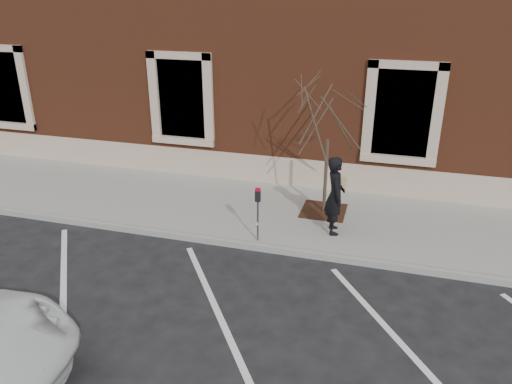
% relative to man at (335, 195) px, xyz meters
% --- Properties ---
extents(ground, '(120.00, 120.00, 0.00)m').
position_rel_man_xyz_m(ground, '(-1.72, -1.00, -1.05)').
color(ground, '#28282B').
rests_on(ground, ground).
extents(sidewalk_near, '(40.00, 3.50, 0.15)m').
position_rel_man_xyz_m(sidewalk_near, '(-1.72, 0.75, -0.98)').
color(sidewalk_near, gray).
rests_on(sidewalk_near, ground).
extents(curb_near, '(40.00, 0.12, 0.15)m').
position_rel_man_xyz_m(curb_near, '(-1.72, -1.05, -0.98)').
color(curb_near, '#9E9E99').
rests_on(curb_near, ground).
extents(parking_stripes, '(28.00, 4.40, 0.01)m').
position_rel_man_xyz_m(parking_stripes, '(-1.72, -3.20, -1.05)').
color(parking_stripes, silver).
rests_on(parking_stripes, ground).
extents(building_civic, '(40.00, 8.62, 8.00)m').
position_rel_man_xyz_m(building_civic, '(-1.72, 6.74, 2.94)').
color(building_civic, brown).
rests_on(building_civic, ground).
extents(man, '(0.59, 0.75, 1.81)m').
position_rel_man_xyz_m(man, '(0.00, 0.00, 0.00)').
color(man, black).
rests_on(man, sidewalk_near).
extents(parking_meter, '(0.11, 0.09, 1.25)m').
position_rel_man_xyz_m(parking_meter, '(-1.55, -0.88, -0.03)').
color(parking_meter, '#595B60').
rests_on(parking_meter, sidewalk_near).
extents(tree_grate, '(1.08, 1.08, 0.03)m').
position_rel_man_xyz_m(tree_grate, '(-0.37, 1.02, -0.89)').
color(tree_grate, '#3E2113').
rests_on(tree_grate, sidewalk_near).
extents(sapling, '(2.04, 2.04, 3.40)m').
position_rel_man_xyz_m(sapling, '(-0.37, 1.02, 1.47)').
color(sapling, '#4D402E').
rests_on(sapling, sidewalk_near).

